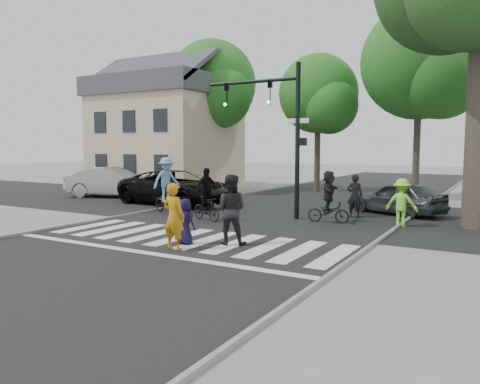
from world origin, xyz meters
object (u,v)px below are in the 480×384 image
object	(u,v)px
traffic_signal	(278,119)
cyclist_right	(329,200)
cyclist_left	(167,189)
car_silver	(113,182)
pedestrian_child	(185,222)
cyclist_mid	(206,199)
car_grey	(397,198)
pedestrian_adult	(230,210)
car_suv	(176,187)
pedestrian_woman	(174,217)

from	to	relation	value
traffic_signal	cyclist_right	xyz separation A→B (m)	(2.20, -0.20, -3.04)
cyclist_left	cyclist_right	world-z (taller)	cyclist_left
traffic_signal	car_silver	bearing A→B (deg)	169.33
pedestrian_child	cyclist_mid	xyz separation A→B (m)	(-1.87, 3.82, 0.16)
cyclist_left	car_grey	xyz separation A→B (m)	(8.38, 4.74, -0.34)
pedestrian_adult	car_grey	xyz separation A→B (m)	(2.89, 8.65, -0.34)
cyclist_left	car_suv	world-z (taller)	cyclist_left
cyclist_right	car_silver	world-z (taller)	cyclist_right
cyclist_right	car_grey	size ratio (longest dim) A/B	0.48
traffic_signal	pedestrian_adult	size ratio (longest dim) A/B	2.95
traffic_signal	pedestrian_adult	bearing A→B (deg)	-78.81
traffic_signal	car_silver	xyz separation A→B (m)	(-11.09, 2.09, -3.07)
car_silver	traffic_signal	bearing A→B (deg)	-119.12
pedestrian_woman	cyclist_right	world-z (taller)	cyclist_right
pedestrian_adult	car_grey	bearing A→B (deg)	-127.97
cyclist_mid	car_grey	xyz separation A→B (m)	(5.90, 5.45, -0.15)
pedestrian_woman	car_grey	world-z (taller)	pedestrian_woman
pedestrian_child	cyclist_mid	distance (m)	4.26
pedestrian_woman	car_suv	size ratio (longest dim) A/B	0.31
traffic_signal	car_grey	size ratio (longest dim) A/B	1.50
cyclist_right	car_silver	xyz separation A→B (m)	(-13.29, 2.28, -0.03)
cyclist_right	traffic_signal	bearing A→B (deg)	174.91
cyclist_right	car_suv	xyz separation A→B (m)	(-8.27, 1.48, -0.03)
traffic_signal	cyclist_mid	distance (m)	4.22
pedestrian_adult	traffic_signal	bearing A→B (deg)	-98.31
cyclist_right	car_grey	distance (m)	3.92
pedestrian_adult	car_suv	distance (m)	9.72
cyclist_left	car_suv	xyz separation A→B (m)	(-1.63, 2.70, -0.19)
car_suv	car_grey	bearing A→B (deg)	-72.35
cyclist_mid	cyclist_right	bearing A→B (deg)	25.03
pedestrian_adult	car_silver	xyz separation A→B (m)	(-12.15, 7.43, -0.18)
pedestrian_adult	car_silver	size ratio (longest dim) A/B	0.40
cyclist_right	car_suv	distance (m)	8.40
pedestrian_woman	cyclist_left	distance (m)	6.96
traffic_signal	pedestrian_woman	xyz separation A→B (m)	(0.09, -6.71, -2.98)
pedestrian_child	cyclist_right	xyz separation A→B (m)	(2.29, 5.76, 0.20)
car_silver	car_grey	distance (m)	15.09
pedestrian_child	traffic_signal	bearing A→B (deg)	-83.37
cyclist_right	pedestrian_child	bearing A→B (deg)	-111.66
car_silver	car_grey	bearing A→B (deg)	-103.79
cyclist_right	cyclist_mid	bearing A→B (deg)	-154.97
pedestrian_adult	car_suv	bearing A→B (deg)	-62.40
pedestrian_adult	car_silver	bearing A→B (deg)	-50.94
pedestrian_woman	pedestrian_adult	size ratio (longest dim) A/B	0.91
traffic_signal	cyclist_left	xyz separation A→B (m)	(-4.43, -1.42, -2.87)
pedestrian_adult	cyclist_left	world-z (taller)	cyclist_left
pedestrian_child	car_suv	size ratio (longest dim) A/B	0.22
pedestrian_adult	cyclist_right	distance (m)	5.27
pedestrian_woman	cyclist_mid	bearing A→B (deg)	-65.90
pedestrian_child	cyclist_mid	size ratio (longest dim) A/B	0.66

